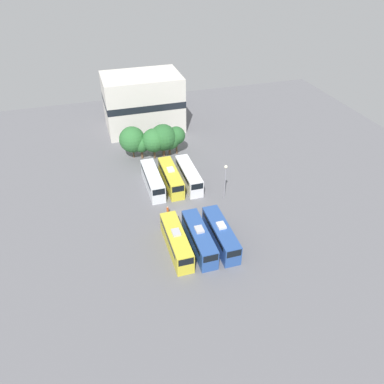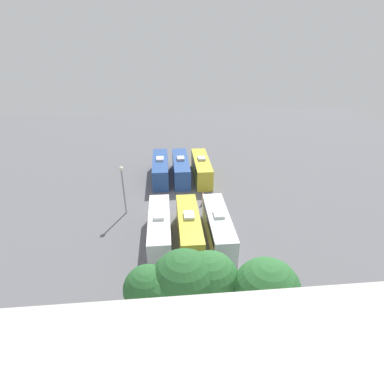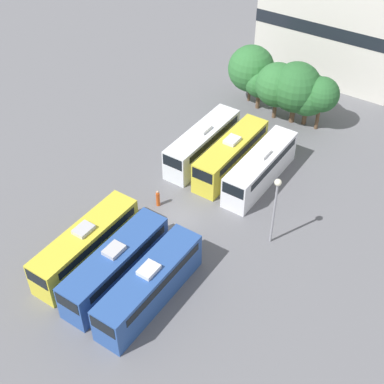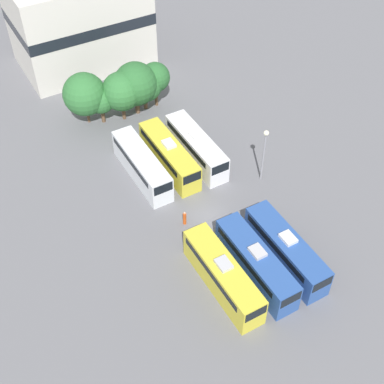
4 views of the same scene
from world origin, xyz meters
name	(u,v)px [view 3 (image 3 of 4)]	position (x,y,z in m)	size (l,w,h in m)	color
ground_plane	(180,217)	(0.00, 0.00, 0.00)	(112.85, 112.85, 0.00)	slate
bus_0	(86,244)	(-3.42, -8.46, 1.83)	(2.55, 10.65, 3.69)	gold
bus_1	(116,264)	(0.05, -8.81, 1.83)	(2.55, 10.65, 3.69)	#284C93
bus_2	(150,284)	(3.49, -8.90, 1.83)	(2.55, 10.65, 3.69)	#284C93
bus_3	(203,142)	(-3.34, 8.95, 1.83)	(2.55, 10.65, 3.69)	silver
bus_4	(231,154)	(0.12, 8.86, 1.83)	(2.55, 10.65, 3.69)	gold
bus_5	(261,167)	(3.56, 8.62, 1.83)	(2.55, 10.65, 3.69)	silver
worker_person	(158,199)	(-2.65, 0.24, 0.81)	(0.36, 0.36, 1.75)	#CC4C19
light_pole	(276,200)	(8.27, 1.94, 4.79)	(0.60, 0.60, 6.95)	gray
tree_0	(251,69)	(-4.89, 21.52, 4.24)	(5.39, 5.39, 6.94)	brown
tree_1	(260,82)	(-3.21, 20.64, 3.42)	(3.60, 3.60, 5.25)	brown
tree_2	(277,85)	(-0.65, 19.89, 4.18)	(4.93, 4.93, 6.66)	brown
tree_3	(296,87)	(1.43, 20.21, 4.40)	(5.55, 5.55, 7.19)	brown
tree_4	(308,94)	(2.78, 20.58, 3.77)	(4.74, 4.74, 6.16)	brown
tree_5	(322,95)	(4.32, 20.45, 4.31)	(3.83, 3.83, 6.25)	brown
depot_building	(342,19)	(0.18, 35.40, 6.55)	(17.86, 12.12, 12.97)	beige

